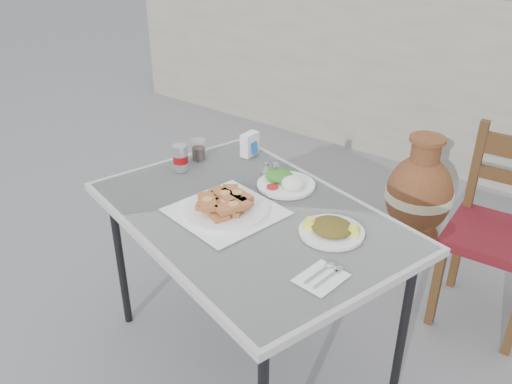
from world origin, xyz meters
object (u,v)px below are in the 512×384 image
Objects in this scene: pide_plate at (226,204)px; soda_can at (180,158)px; salad_chopped_plate at (332,229)px; cafe_table at (249,223)px; salad_rice_plate at (286,181)px; napkin_holder at (250,144)px; terracotta_urn at (419,195)px; cola_glass at (198,151)px; condiment_caddy at (273,172)px; chair at (498,230)px.

soda_can is (-0.39, 0.15, 0.03)m from pide_plate.
salad_chopped_plate is at bearing 16.25° from pide_plate.
soda_can is at bearing 167.82° from cafe_table.
salad_rice_plate is 0.34m from napkin_holder.
cola_glass is at bearing -121.72° from terracotta_urn.
salad_rice_plate is 2.05× the size of soda_can.
terracotta_urn is at bearing 96.33° from salad_chopped_plate.
chair is (0.81, 0.62, -0.29)m from condiment_caddy.
cafe_table is at bearing 38.90° from pide_plate.
salad_chopped_plate is 0.35× the size of terracotta_urn.
chair is (0.77, 0.97, -0.30)m from pide_plate.
terracotta_urn is (0.19, 1.30, -0.38)m from cafe_table.
soda_can is at bearing -118.17° from terracotta_urn.
chair is at bearing 30.11° from cola_glass.
cafe_table is 2.10× the size of terracotta_urn.
chair reaches higher than salad_chopped_plate.
pide_plate is at bearing -62.74° from napkin_holder.
pide_plate is 0.42m from soda_can.
napkin_holder reaches higher than salad_rice_plate.
condiment_caddy is at bearing 9.12° from cola_glass.
chair is at bearing 52.31° from cafe_table.
pide_plate is at bearing -34.86° from cola_glass.
salad_chopped_plate is 0.78m from soda_can.
cafe_table is 12.11× the size of condiment_caddy.
salad_chopped_plate is at bearing -29.49° from napkin_holder.
soda_can reaches higher than cafe_table.
soda_can reaches higher than terracotta_urn.
pide_plate is 1.46m from terracotta_urn.
salad_chopped_plate is (0.34, -0.19, -0.00)m from salad_rice_plate.
condiment_caddy is at bearing -29.63° from napkin_holder.
pide_plate is at bearing -100.69° from terracotta_urn.
cola_glass reaches higher than salad_chopped_plate.
condiment_caddy is 0.17× the size of terracotta_urn.
terracotta_urn is at bearing 61.83° from soda_can.
cola_glass reaches higher than condiment_caddy.
salad_rice_plate is at bearing 79.52° from pide_plate.
terracotta_urn is at bearing 81.72° from cafe_table.
napkin_holder is (0.16, 0.18, 0.01)m from cola_glass.
pide_plate is 3.95× the size of napkin_holder.
soda_can is at bearing -115.56° from napkin_holder.
napkin_holder is (-0.25, 0.46, 0.02)m from pide_plate.
soda_can is at bearing -151.61° from condiment_caddy.
napkin_holder reaches higher than cafe_table.
salad_rice_plate reaches higher than cafe_table.
chair reaches higher than napkin_holder.
salad_chopped_plate is 0.82m from cola_glass.
pide_plate is 4.53× the size of cola_glass.
chair is at bearing 37.72° from condiment_caddy.
condiment_caddy is at bearing -146.00° from chair.
pide_plate reaches higher than condiment_caddy.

